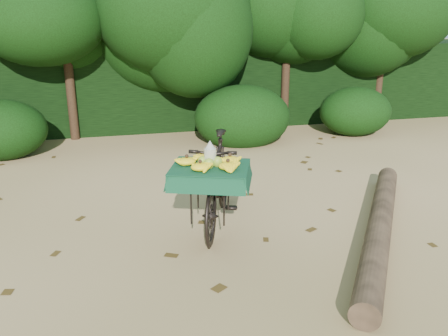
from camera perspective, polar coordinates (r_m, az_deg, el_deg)
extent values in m
plane|color=tan|center=(5.39, -0.48, -9.24)|extent=(80.00, 80.00, 0.00)
imported|color=black|center=(5.67, -0.81, -1.63)|extent=(1.15, 1.94, 1.12)
cube|color=black|center=(4.99, -1.69, -0.05)|extent=(0.55, 0.60, 0.03)
cube|color=#12472E|center=(4.99, -1.69, 0.15)|extent=(0.99, 0.91, 0.01)
ellipsoid|color=olive|center=(4.96, -0.80, 0.76)|extent=(0.11, 0.09, 0.12)
ellipsoid|color=olive|center=(5.03, -1.59, 1.01)|extent=(0.11, 0.09, 0.12)
ellipsoid|color=olive|center=(4.98, -2.59, 0.82)|extent=(0.11, 0.09, 0.12)
ellipsoid|color=olive|center=(4.91, -1.81, 0.56)|extent=(0.11, 0.09, 0.12)
cylinder|color=#EAE5C6|center=(4.97, -1.68, 1.41)|extent=(0.13, 0.13, 0.17)
cylinder|color=brown|center=(5.82, 18.22, -6.57)|extent=(2.38, 3.24, 0.27)
cube|color=black|center=(11.13, -8.25, 9.75)|extent=(26.00, 1.80, 1.80)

